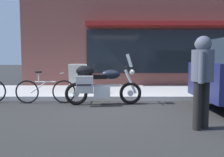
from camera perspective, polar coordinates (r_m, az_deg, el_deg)
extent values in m
plane|color=#282828|center=(5.65, 2.18, -7.94)|extent=(80.00, 80.00, 0.00)
torus|color=black|center=(6.42, 4.81, -3.62)|extent=(0.62, 0.14, 0.61)
cylinder|color=silver|center=(6.42, 4.81, -3.62)|extent=(0.16, 0.07, 0.16)
torus|color=black|center=(6.36, -8.51, -3.73)|extent=(0.62, 0.14, 0.61)
cylinder|color=silver|center=(6.36, -8.51, -3.73)|extent=(0.16, 0.07, 0.16)
cube|color=silver|center=(6.34, -2.27, -3.26)|extent=(0.46, 0.33, 0.32)
cylinder|color=silver|center=(6.32, -1.82, -1.73)|extent=(0.96, 0.13, 0.06)
ellipsoid|color=black|center=(6.30, -0.01, 1.00)|extent=(0.54, 0.32, 0.26)
cube|color=black|center=(6.29, -3.83, 0.43)|extent=(0.62, 0.29, 0.11)
cube|color=black|center=(6.30, -6.83, 0.23)|extent=(0.30, 0.24, 0.18)
cylinder|color=silver|center=(6.38, 4.83, -0.78)|extent=(0.35, 0.10, 0.67)
cylinder|color=black|center=(6.34, 3.79, 2.82)|extent=(0.08, 0.62, 0.04)
cube|color=silver|center=(6.35, 4.51, 4.44)|extent=(0.17, 0.33, 0.35)
sphere|color=#EAEACC|center=(6.37, 5.21, 1.56)|extent=(0.14, 0.14, 0.14)
cube|color=#AAAAAA|center=(6.08, -6.45, -1.46)|extent=(0.45, 0.23, 0.44)
cube|color=black|center=(5.97, -6.57, -1.58)|extent=(0.37, 0.05, 0.03)
ellipsoid|color=black|center=(6.29, -6.39, 1.87)|extent=(0.50, 0.36, 0.28)
torus|color=black|center=(6.68, -11.45, -3.19)|extent=(0.65, 0.06, 0.65)
torus|color=black|center=(6.93, -19.85, -3.09)|extent=(0.65, 0.06, 0.65)
cylinder|color=silver|center=(6.76, -15.78, -0.79)|extent=(0.57, 0.05, 0.04)
cylinder|color=silver|center=(6.83, -17.42, -2.12)|extent=(0.44, 0.05, 0.32)
cylinder|color=silver|center=(6.79, -17.32, 0.22)|extent=(0.03, 0.03, 0.30)
ellipsoid|color=black|center=(6.78, -17.35, 1.57)|extent=(0.22, 0.11, 0.06)
cylinder|color=silver|center=(6.64, -11.95, 1.27)|extent=(0.04, 0.48, 0.03)
cylinder|color=black|center=(6.94, 24.51, -3.21)|extent=(0.66, 0.22, 0.66)
cylinder|color=black|center=(4.37, 20.43, -6.34)|extent=(0.14, 0.14, 0.86)
cylinder|color=black|center=(4.52, 22.11, -6.02)|extent=(0.14, 0.14, 0.86)
cylinder|color=#474C5B|center=(4.37, 21.58, 2.95)|extent=(0.50, 0.50, 0.55)
sphere|color=#474C5B|center=(4.37, 21.73, 7.87)|extent=(0.28, 0.28, 0.28)
sphere|color=tan|center=(4.38, 20.94, 7.89)|extent=(0.17, 0.17, 0.17)
cylinder|color=#474C5B|center=(4.14, 21.39, 2.48)|extent=(0.10, 0.10, 0.53)
cylinder|color=#474C5B|center=(4.60, 21.72, 2.68)|extent=(0.10, 0.10, 0.53)
cube|color=silver|center=(7.54, -8.23, -0.12)|extent=(0.55, 0.20, 0.95)
cube|color=silver|center=(7.75, -7.99, 0.02)|extent=(0.55, 0.20, 0.95)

